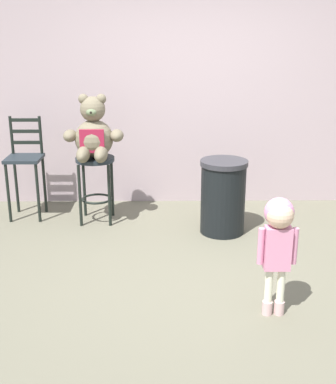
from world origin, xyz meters
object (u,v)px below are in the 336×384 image
object	(u,v)px
teddy_bear	(93,135)
child_walking	(278,232)
bar_stool_with_teddy	(96,175)
trash_bin	(223,196)
bar_chair_empty	(25,163)

from	to	relation	value
teddy_bear	child_walking	size ratio (longest dim) A/B	0.74
bar_stool_with_teddy	trash_bin	bearing A→B (deg)	-14.31
bar_stool_with_teddy	trash_bin	size ratio (longest dim) A/B	0.93
bar_stool_with_teddy	teddy_bear	bearing A→B (deg)	-90.00
bar_stool_with_teddy	bar_chair_empty	distance (m)	0.80
bar_stool_with_teddy	trash_bin	distance (m)	1.36
teddy_bear	bar_chair_empty	world-z (taller)	teddy_bear
bar_stool_with_teddy	bar_chair_empty	bearing A→B (deg)	168.84
child_walking	trash_bin	bearing A→B (deg)	-148.07
child_walking	trash_bin	xyz separation A→B (m)	(-0.20, 1.57, -0.26)
bar_stool_with_teddy	child_walking	world-z (taller)	child_walking
child_walking	trash_bin	world-z (taller)	child_walking
teddy_bear	trash_bin	size ratio (longest dim) A/B	0.87
child_walking	teddy_bear	bearing A→B (deg)	-116.32
teddy_bear	bar_chair_empty	xyz separation A→B (m)	(-0.78, 0.18, -0.34)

